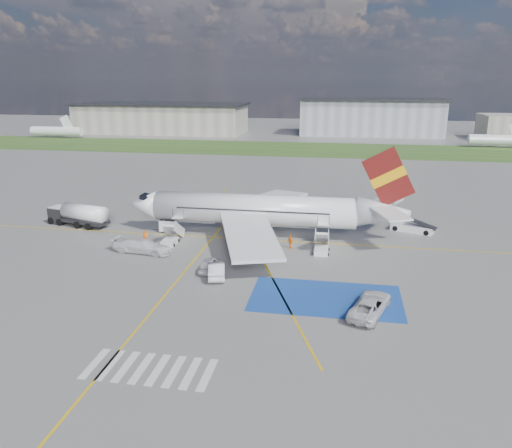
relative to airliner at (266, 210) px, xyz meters
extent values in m
plane|color=#60605E|center=(-1.51, -14.00, -3.39)|extent=(400.00, 400.00, 0.00)
cube|color=#2D4C1E|center=(-1.51, 81.00, -3.39)|extent=(400.00, 30.00, 0.01)
cube|color=gold|center=(-1.51, -2.00, -3.39)|extent=(120.00, 0.20, 0.01)
cube|color=gold|center=(-6.51, -24.00, -3.39)|extent=(0.20, 60.00, 0.01)
cube|color=gold|center=(-1.51, -2.00, -3.39)|extent=(20.71, 56.45, 0.01)
cube|color=navy|center=(8.49, -18.00, -3.39)|extent=(14.00, 8.00, 0.01)
cube|color=silver|center=(-7.51, -32.00, -3.39)|extent=(0.60, 4.00, 0.01)
cube|color=silver|center=(-6.31, -32.00, -3.39)|extent=(0.60, 4.00, 0.01)
cube|color=silver|center=(-5.11, -32.00, -3.39)|extent=(0.60, 4.00, 0.01)
cube|color=silver|center=(-3.91, -32.00, -3.39)|extent=(0.60, 4.00, 0.01)
cube|color=silver|center=(-2.71, -32.00, -3.39)|extent=(0.60, 4.00, 0.01)
cube|color=silver|center=(-1.51, -32.00, -3.39)|extent=(0.60, 4.00, 0.01)
cube|color=silver|center=(-0.31, -32.00, -3.39)|extent=(0.60, 4.00, 0.01)
cube|color=silver|center=(0.89, -32.00, -3.39)|extent=(0.60, 4.00, 0.01)
cube|color=gray|center=(-56.51, 116.00, 1.61)|extent=(60.00, 22.00, 10.00)
cube|color=gray|center=(18.49, 121.00, 2.61)|extent=(48.00, 18.00, 12.00)
cylinder|color=silver|center=(-1.51, 0.00, 0.01)|extent=(26.00, 3.90, 3.90)
cone|color=silver|center=(-16.51, 0.00, 0.01)|extent=(4.00, 3.90, 3.90)
cube|color=black|center=(-15.91, 0.00, 1.06)|extent=(1.67, 1.90, 0.82)
cone|color=silver|center=(14.69, 0.00, 0.41)|extent=(6.50, 3.90, 3.90)
cube|color=silver|center=(-0.51, -8.50, -0.59)|extent=(9.86, 15.95, 1.40)
cube|color=silver|center=(-0.51, 8.50, -0.59)|extent=(9.86, 15.95, 1.40)
cylinder|color=#38383A|center=(-1.51, -5.60, -1.99)|extent=(3.40, 2.10, 2.10)
cylinder|color=#38383A|center=(-1.51, 5.60, -1.99)|extent=(3.40, 2.10, 2.10)
cube|color=#59110F|center=(14.99, 0.00, 4.81)|extent=(6.62, 0.30, 7.45)
cube|color=#EDA50D|center=(14.99, 0.00, 4.81)|extent=(4.36, 0.40, 3.08)
cube|color=silver|center=(15.29, -3.20, 1.11)|extent=(4.73, 5.95, 0.49)
cube|color=silver|center=(15.29, 3.20, 1.11)|extent=(4.73, 5.95, 0.49)
cube|color=black|center=(-1.51, -1.96, 0.36)|extent=(19.50, 0.04, 0.18)
cube|color=black|center=(-1.51, 1.96, 0.36)|extent=(19.50, 0.04, 0.18)
cube|color=silver|center=(-11.01, -4.15, -1.94)|extent=(1.40, 3.73, 2.32)
cube|color=silver|center=(-11.01, -2.25, -0.89)|extent=(1.40, 1.00, 0.12)
cylinder|color=black|center=(-11.71, -2.25, -0.34)|extent=(0.06, 0.06, 1.10)
cylinder|color=black|center=(-10.31, -2.25, -0.34)|extent=(0.06, 0.06, 1.10)
cube|color=silver|center=(-11.01, -5.75, -3.04)|extent=(1.60, 2.40, 0.70)
cube|color=silver|center=(7.49, -4.15, -1.94)|extent=(1.40, 3.73, 2.32)
cube|color=silver|center=(7.49, -2.25, -0.89)|extent=(1.40, 1.00, 0.12)
cylinder|color=black|center=(6.79, -2.25, -0.34)|extent=(0.06, 0.06, 1.10)
cylinder|color=black|center=(8.19, -2.25, -0.34)|extent=(0.06, 0.06, 1.10)
cube|color=silver|center=(7.49, -5.75, -3.04)|extent=(1.60, 2.40, 0.70)
cube|color=black|center=(-29.45, 0.74, -2.26)|extent=(2.76, 2.76, 2.27)
cylinder|color=silver|center=(-24.97, -0.42, -1.42)|extent=(7.06, 3.87, 2.27)
cube|color=black|center=(-24.97, -0.42, -2.55)|extent=(7.06, 3.87, 0.49)
cube|color=silver|center=(-12.97, -0.75, -2.50)|extent=(2.12, 1.29, 1.47)
cube|color=black|center=(-12.97, -0.75, -1.72)|extent=(2.01, 1.19, 0.13)
cube|color=silver|center=(19.02, 4.99, -2.94)|extent=(5.70, 3.61, 0.90)
cube|color=black|center=(20.28, 4.51, -2.15)|extent=(3.78, 2.52, 1.00)
imported|color=#A8AAAF|center=(-4.01, -13.19, -2.68)|extent=(1.76, 4.23, 1.43)
imported|color=#BBBDC2|center=(-2.82, -14.66, -2.61)|extent=(2.75, 5.02, 1.57)
imported|color=silver|center=(12.43, -20.32, -2.39)|extent=(3.97, 5.82, 2.00)
imported|color=silver|center=(-13.24, -9.03, -2.32)|extent=(5.69, 2.91, 2.14)
imported|color=#FE630D|center=(-14.02, -6.12, -2.53)|extent=(0.75, 0.64, 1.73)
imported|color=#DB5B0B|center=(-12.35, 0.39, -2.51)|extent=(0.95, 1.05, 1.76)
imported|color=orange|center=(3.76, -4.60, -2.54)|extent=(0.97, 1.02, 1.70)
camera|label=1|loc=(9.39, -61.14, 16.50)|focal=35.00mm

